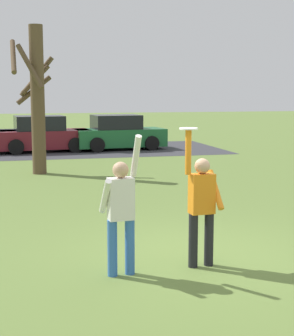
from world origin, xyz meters
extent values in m
plane|color=olive|center=(0.00, 0.00, 0.00)|extent=(120.00, 120.00, 0.00)
cylinder|color=black|center=(0.00, -0.45, 0.41)|extent=(0.14, 0.14, 0.82)
cylinder|color=black|center=(-0.26, -0.47, 0.41)|extent=(0.14, 0.14, 0.82)
cube|color=orange|center=(-0.13, -0.46, 1.12)|extent=(0.38, 0.25, 0.60)
sphere|color=tan|center=(-0.13, -0.46, 1.53)|extent=(0.23, 0.23, 0.23)
cylinder|color=orange|center=(0.10, -0.44, 1.17)|extent=(0.12, 0.49, 0.57)
cylinder|color=orange|center=(-0.35, -0.48, 1.75)|extent=(0.09, 0.09, 0.66)
cylinder|color=#3366B7|center=(-1.50, -0.56, 0.41)|extent=(0.14, 0.14, 0.82)
cylinder|color=#3366B7|center=(-1.24, -0.54, 0.41)|extent=(0.14, 0.14, 0.82)
cube|color=silver|center=(-1.37, -0.55, 1.12)|extent=(0.38, 0.25, 0.60)
sphere|color=tan|center=(-1.37, -0.55, 1.53)|extent=(0.23, 0.23, 0.23)
cylinder|color=silver|center=(-1.60, -0.57, 1.17)|extent=(0.12, 0.49, 0.57)
cylinder|color=silver|center=(-1.15, -0.54, 1.72)|extent=(0.11, 0.36, 0.64)
cylinder|color=white|center=(-0.35, -0.48, 2.09)|extent=(0.27, 0.27, 0.02)
cylinder|color=black|center=(-3.56, 17.36, 0.33)|extent=(0.68, 0.28, 0.66)
cylinder|color=black|center=(-3.40, 15.55, 0.33)|extent=(0.68, 0.28, 0.66)
cube|color=maroon|center=(-1.68, 16.09, 0.55)|extent=(4.25, 2.16, 0.80)
cube|color=black|center=(-1.83, 16.08, 1.27)|extent=(2.24, 1.82, 0.64)
cylinder|color=black|center=(-0.50, 17.11, 0.33)|extent=(0.68, 0.28, 0.66)
cylinder|color=black|center=(-0.33, 15.30, 0.33)|extent=(0.68, 0.28, 0.66)
cylinder|color=black|center=(-3.03, 16.88, 0.33)|extent=(0.68, 0.28, 0.66)
cylinder|color=black|center=(-2.86, 15.07, 0.33)|extent=(0.68, 0.28, 0.66)
cube|color=#1E6633|center=(1.78, 16.16, 0.55)|extent=(4.25, 2.16, 0.80)
cube|color=black|center=(1.63, 16.14, 1.27)|extent=(2.24, 1.82, 0.64)
cylinder|color=black|center=(2.96, 17.18, 0.33)|extent=(0.68, 0.28, 0.66)
cylinder|color=black|center=(3.13, 15.36, 0.33)|extent=(0.68, 0.28, 0.66)
cylinder|color=black|center=(0.43, 16.95, 0.33)|extent=(0.68, 0.28, 0.66)
cylinder|color=black|center=(0.59, 15.13, 0.33)|extent=(0.68, 0.28, 0.66)
cube|color=#38383D|center=(-1.56, 16.23, 0.00)|extent=(15.96, 6.40, 0.01)
cylinder|color=brown|center=(-2.12, 9.53, 2.36)|extent=(0.44, 0.44, 4.72)
cylinder|color=brown|center=(-2.21, 10.06, 2.69)|extent=(1.19, 0.35, 0.97)
cylinder|color=brown|center=(-2.11, 10.04, 3.12)|extent=(1.14, 0.17, 1.33)
cylinder|color=brown|center=(-2.15, 9.95, 3.02)|extent=(0.97, 0.24, 1.00)
cylinder|color=brown|center=(-2.34, 9.19, 3.41)|extent=(0.87, 0.65, 1.40)
cylinder|color=brown|center=(-2.83, 9.52, 3.73)|extent=(0.18, 1.51, 1.17)
camera|label=1|loc=(-2.75, -7.76, 2.61)|focal=56.47mm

